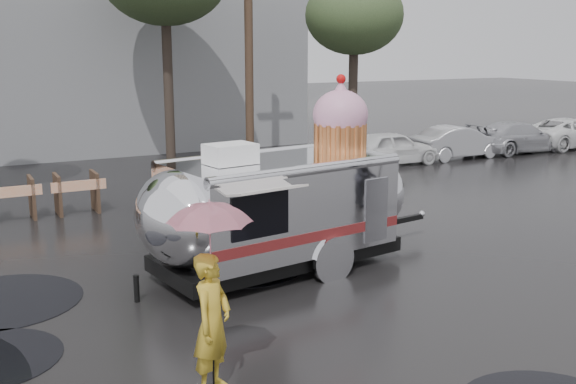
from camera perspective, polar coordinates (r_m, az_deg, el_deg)
ground at (r=10.60m, az=16.61°, el=-10.81°), size 120.00×120.00×0.00m
puddles at (r=9.89m, az=-8.73°, el=-12.12°), size 7.60×9.41×0.01m
utility_pole at (r=22.93m, az=-3.35°, el=13.62°), size 1.60×0.28×9.00m
tree_right at (r=23.76m, az=5.64°, el=14.59°), size 3.36×3.36×6.42m
barricade_row at (r=17.27m, az=-22.33°, el=-0.50°), size 4.30×0.80×1.00m
parked_cars at (r=26.82m, az=17.07°, el=4.55°), size 13.20×1.90×1.50m
airstream_trailer at (r=12.31m, az=-0.49°, el=-0.86°), size 6.67×3.14×3.62m
person_left at (r=8.13m, az=-6.43°, el=-11.00°), size 0.74×0.72×1.72m
umbrella_pink at (r=7.77m, az=-6.62°, el=-3.55°), size 1.20×1.20×2.37m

